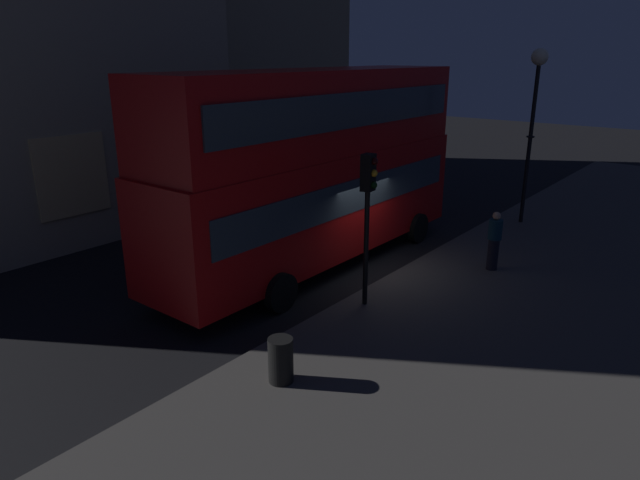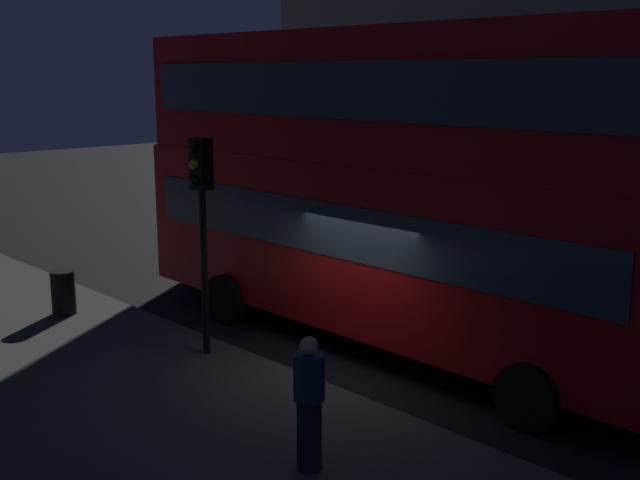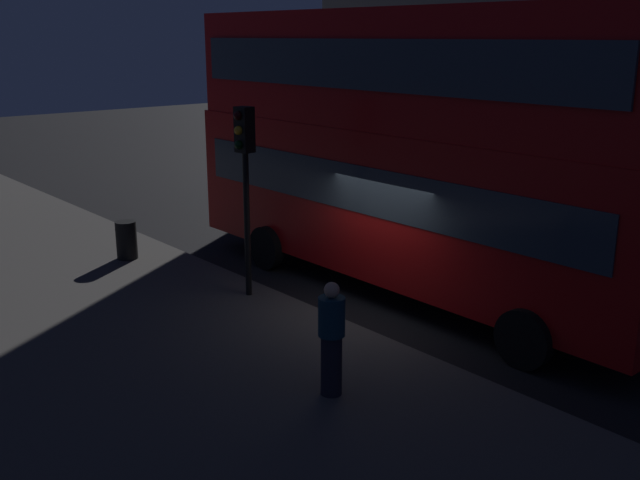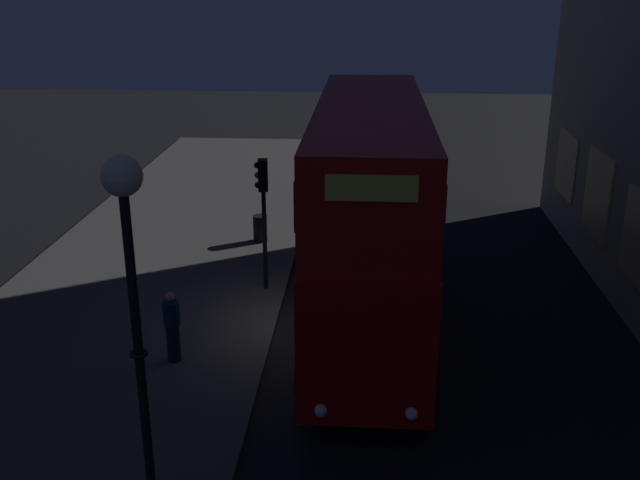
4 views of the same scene
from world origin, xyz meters
name	(u,v)px [view 1 (image 1 of 4)]	position (x,y,z in m)	size (l,w,h in m)	color
ground_plane	(367,271)	(0.00, 0.00, 0.00)	(80.00, 80.00, 0.00)	black
sidewalk_slab	(535,315)	(0.00, -4.79, 0.06)	(44.00, 8.01, 0.12)	#423F3D
double_decker_bus	(316,161)	(-0.51, 1.47, 3.09)	(11.08, 2.92, 5.56)	#B20F0F
traffic_light_near_kerb	(368,198)	(-2.11, -1.36, 2.78)	(0.35, 0.38, 3.69)	black
street_lamp	(536,92)	(7.29, -1.81, 4.70)	(0.56, 0.56, 6.00)	black
pedestrian	(494,240)	(2.06, -2.85, 0.98)	(0.38, 0.38, 1.68)	black
litter_bin	(281,360)	(-5.93, -2.05, 0.56)	(0.47, 0.47, 0.87)	black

